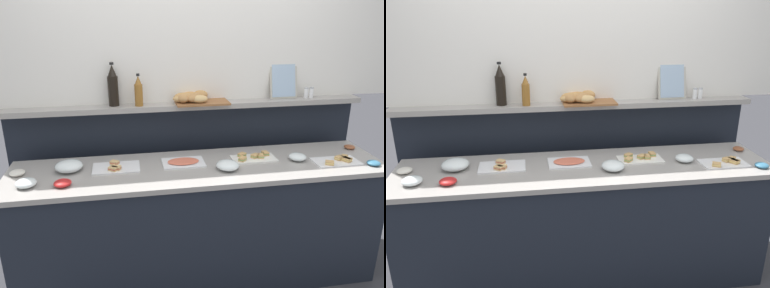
% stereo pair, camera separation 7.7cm
% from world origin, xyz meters
% --- Properties ---
extents(ground_plane, '(12.00, 12.00, 0.00)m').
position_xyz_m(ground_plane, '(0.00, 0.60, 0.00)').
color(ground_plane, '#38383D').
extents(buffet_counter, '(2.59, 0.62, 0.92)m').
position_xyz_m(buffet_counter, '(0.00, 0.00, 0.46)').
color(buffet_counter, black).
rests_on(buffet_counter, ground_plane).
extents(back_ledge_unit, '(2.75, 0.22, 1.26)m').
position_xyz_m(back_ledge_unit, '(0.00, 0.49, 0.66)').
color(back_ledge_unit, black).
rests_on(back_ledge_unit, ground_plane).
extents(upper_wall_panel, '(3.35, 0.08, 1.34)m').
position_xyz_m(upper_wall_panel, '(0.00, 0.51, 1.93)').
color(upper_wall_panel, white).
rests_on(upper_wall_panel, back_ledge_unit).
extents(sandwich_platter_rear, '(0.32, 0.16, 0.04)m').
position_xyz_m(sandwich_platter_rear, '(0.40, 0.06, 0.93)').
color(sandwich_platter_rear, white).
rests_on(sandwich_platter_rear, buffet_counter).
extents(sandwich_platter_side, '(0.32, 0.20, 0.04)m').
position_xyz_m(sandwich_platter_side, '(-0.57, 0.06, 0.93)').
color(sandwich_platter_side, white).
rests_on(sandwich_platter_side, buffet_counter).
extents(sandwich_platter_front, '(0.32, 0.17, 0.04)m').
position_xyz_m(sandwich_platter_front, '(0.97, -0.10, 0.93)').
color(sandwich_platter_front, white).
rests_on(sandwich_platter_front, buffet_counter).
extents(cold_cuts_platter, '(0.29, 0.20, 0.02)m').
position_xyz_m(cold_cuts_platter, '(-0.11, 0.07, 0.93)').
color(cold_cuts_platter, white).
rests_on(cold_cuts_platter, buffet_counter).
extents(glass_bowl_large, '(0.18, 0.18, 0.07)m').
position_xyz_m(glass_bowl_large, '(-0.88, 0.07, 0.95)').
color(glass_bowl_large, silver).
rests_on(glass_bowl_large, buffet_counter).
extents(glass_bowl_medium, '(0.13, 0.13, 0.05)m').
position_xyz_m(glass_bowl_medium, '(-1.11, -0.13, 0.94)').
color(glass_bowl_medium, silver).
rests_on(glass_bowl_medium, buffet_counter).
extents(glass_bowl_small, '(0.15, 0.15, 0.06)m').
position_xyz_m(glass_bowl_small, '(0.17, -0.09, 0.94)').
color(glass_bowl_small, silver).
rests_on(glass_bowl_small, buffet_counter).
extents(glass_bowl_extra, '(0.13, 0.13, 0.05)m').
position_xyz_m(glass_bowl_extra, '(0.70, -0.01, 0.94)').
color(glass_bowl_extra, silver).
rests_on(glass_bowl_extra, buffet_counter).
extents(condiment_bowl_teal, '(0.09, 0.09, 0.03)m').
position_xyz_m(condiment_bowl_teal, '(1.19, -0.19, 0.93)').
color(condiment_bowl_teal, teal).
rests_on(condiment_bowl_teal, buffet_counter).
extents(condiment_bowl_cream, '(0.11, 0.11, 0.04)m').
position_xyz_m(condiment_bowl_cream, '(-0.89, -0.15, 0.94)').
color(condiment_bowl_cream, red).
rests_on(condiment_bowl_cream, buffet_counter).
extents(condiment_bowl_red, '(0.10, 0.10, 0.03)m').
position_xyz_m(condiment_bowl_red, '(-1.21, 0.06, 0.93)').
color(condiment_bowl_red, silver).
rests_on(condiment_bowl_red, buffet_counter).
extents(condiment_bowl_dark, '(0.08, 0.08, 0.03)m').
position_xyz_m(condiment_bowl_dark, '(1.20, 0.13, 0.93)').
color(condiment_bowl_dark, brown).
rests_on(condiment_bowl_dark, buffet_counter).
extents(vinegar_bottle_amber, '(0.06, 0.06, 0.24)m').
position_xyz_m(vinegar_bottle_amber, '(-0.39, 0.39, 1.37)').
color(vinegar_bottle_amber, '#8E5B23').
rests_on(vinegar_bottle_amber, back_ledge_unit).
extents(wine_bottle_dark, '(0.08, 0.08, 0.32)m').
position_xyz_m(wine_bottle_dark, '(-0.57, 0.43, 1.41)').
color(wine_bottle_dark, black).
rests_on(wine_bottle_dark, back_ledge_unit).
extents(salt_shaker, '(0.03, 0.03, 0.09)m').
position_xyz_m(salt_shaker, '(0.94, 0.41, 1.31)').
color(salt_shaker, white).
rests_on(salt_shaker, back_ledge_unit).
extents(pepper_shaker, '(0.03, 0.03, 0.09)m').
position_xyz_m(pepper_shaker, '(0.98, 0.41, 1.31)').
color(pepper_shaker, white).
rests_on(pepper_shaker, back_ledge_unit).
extents(bread_basket, '(0.42, 0.26, 0.08)m').
position_xyz_m(bread_basket, '(0.01, 0.40, 1.30)').
color(bread_basket, brown).
rests_on(bread_basket, back_ledge_unit).
extents(framed_picture, '(0.22, 0.08, 0.28)m').
position_xyz_m(framed_picture, '(0.75, 0.45, 1.40)').
color(framed_picture, '#B2AD9E').
rests_on(framed_picture, back_ledge_unit).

